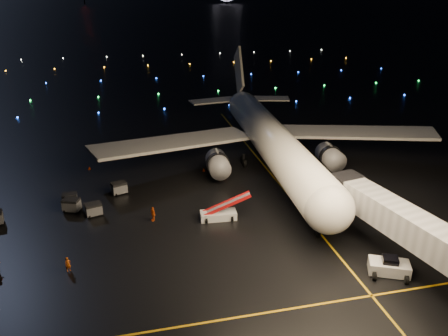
{
  "coord_description": "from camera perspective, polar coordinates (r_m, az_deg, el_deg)",
  "views": [
    {
      "loc": [
        -9.07,
        -39.38,
        27.02
      ],
      "look_at": [
        2.72,
        12.0,
        5.0
      ],
      "focal_mm": 35.0,
      "sensor_mm": 36.0,
      "label": 1
    }
  ],
  "objects": [
    {
      "name": "ground",
      "position": [
        340.58,
        -11.93,
        17.66
      ],
      "size": [
        2000.0,
        2000.0,
        0.0
      ],
      "primitive_type": "plane",
      "color": "black",
      "rests_on": "ground"
    },
    {
      "name": "lane_centre",
      "position": [
        64.27,
        7.49,
        -2.39
      ],
      "size": [
        0.25,
        80.0,
        0.02
      ],
      "primitive_type": "cube",
      "color": "#D0990D",
      "rests_on": "ground"
    },
    {
      "name": "lane_cross",
      "position": [
        40.12,
        -3.95,
        -19.72
      ],
      "size": [
        60.0,
        0.25,
        0.02
      ],
      "primitive_type": "cube",
      "color": "#D0990D",
      "rests_on": "ground"
    },
    {
      "name": "airliner",
      "position": [
        70.89,
        5.57,
        6.96
      ],
      "size": [
        59.06,
        56.42,
        15.9
      ],
      "primitive_type": null,
      "rotation": [
        0.0,
        0.0,
        -0.06
      ],
      "color": "silver",
      "rests_on": "ground"
    },
    {
      "name": "pushback_tug",
      "position": [
        48.16,
        20.78,
        -11.8
      ],
      "size": [
        4.48,
        3.54,
        1.89
      ],
      "primitive_type": "cube",
      "rotation": [
        0.0,
        0.0,
        -0.43
      ],
      "color": "silver",
      "rests_on": "ground"
    },
    {
      "name": "belt_loader",
      "position": [
        54.41,
        -0.75,
        -5.19
      ],
      "size": [
        6.71,
        2.27,
        3.2
      ],
      "primitive_type": null,
      "rotation": [
        0.0,
        0.0,
        -0.07
      ],
      "color": "silver",
      "rests_on": "ground"
    },
    {
      "name": "crew_a",
      "position": [
        48.2,
        -19.71,
        -11.77
      ],
      "size": [
        0.72,
        0.65,
        1.65
      ],
      "primitive_type": "imported",
      "rotation": [
        0.0,
        0.0,
        0.54
      ],
      "color": "#E75A14",
      "rests_on": "ground"
    },
    {
      "name": "crew_c",
      "position": [
        55.06,
        -9.29,
        -5.92
      ],
      "size": [
        0.93,
        1.2,
        1.9
      ],
      "primitive_type": "imported",
      "rotation": [
        0.0,
        0.0,
        -1.08
      ],
      "color": "#E75A14",
      "rests_on": "ground"
    },
    {
      "name": "safety_cone_0",
      "position": [
        66.0,
        -0.58,
        -1.28
      ],
      "size": [
        0.43,
        0.43,
        0.45
      ],
      "primitive_type": "cone",
      "rotation": [
        0.0,
        0.0,
        0.09
      ],
      "color": "#F03701",
      "rests_on": "ground"
    },
    {
      "name": "safety_cone_1",
      "position": [
        66.3,
        0.17,
        -1.16
      ],
      "size": [
        0.44,
        0.44,
        0.47
      ],
      "primitive_type": "cone",
      "rotation": [
        0.0,
        0.0,
        -0.06
      ],
      "color": "#F03701",
      "rests_on": "ground"
    },
    {
      "name": "safety_cone_2",
      "position": [
        68.91,
        -2.66,
        -0.22
      ],
      "size": [
        0.46,
        0.46,
        0.5
      ],
      "primitive_type": "cone",
      "rotation": [
        0.0,
        0.0,
        0.05
      ],
      "color": "#F03701",
      "rests_on": "ground"
    },
    {
      "name": "safety_cone_3",
      "position": [
        72.73,
        -17.18,
        0.01
      ],
      "size": [
        0.48,
        0.48,
        0.5
      ],
      "primitive_type": "cone",
      "rotation": [
        0.0,
        0.0,
        -0.1
      ],
      "color": "#F03701",
      "rests_on": "ground"
    },
    {
      "name": "taxiway_lights",
      "position": [
        148.12,
        -9.41,
        11.93
      ],
      "size": [
        164.0,
        92.0,
        0.36
      ],
      "primitive_type": null,
      "color": "black",
      "rests_on": "ground"
    },
    {
      "name": "baggage_cart_0",
      "position": [
        62.95,
        -13.54,
        -2.57
      ],
      "size": [
        2.34,
        1.97,
        1.7
      ],
      "primitive_type": "cube",
      "rotation": [
        0.0,
        0.0,
        0.33
      ],
      "color": "gray",
      "rests_on": "ground"
    },
    {
      "name": "baggage_cart_1",
      "position": [
        61.79,
        -19.48,
        -3.85
      ],
      "size": [
        1.94,
        1.41,
        1.59
      ],
      "primitive_type": "cube",
      "rotation": [
        0.0,
        0.0,
        0.05
      ],
      "color": "gray",
      "rests_on": "ground"
    },
    {
      "name": "baggage_cart_2",
      "position": [
        58.0,
        -16.66,
        -5.2
      ],
      "size": [
        2.26,
        1.85,
        1.68
      ],
      "primitive_type": "cube",
      "rotation": [
        0.0,
        0.0,
        0.26
      ],
      "color": "gray",
      "rests_on": "ground"
    },
    {
      "name": "baggage_cart_3",
      "position": [
        59.88,
        -19.29,
        -4.6
      ],
      "size": [
        2.43,
        2.06,
        1.75
      ],
      "primitive_type": "cube",
      "rotation": [
        0.0,
        0.0,
        -0.35
      ],
      "color": "gray",
      "rests_on": "ground"
    }
  ]
}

